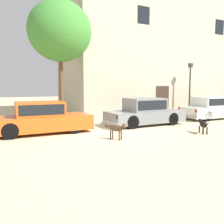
{
  "coord_description": "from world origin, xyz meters",
  "views": [
    {
      "loc": [
        -4.41,
        -9.32,
        2.05
      ],
      "look_at": [
        0.21,
        0.2,
        0.9
      ],
      "focal_mm": 37.33,
      "sensor_mm": 36.0,
      "label": 1
    }
  ],
  "objects_px": {
    "stray_dog_tan": "(203,124)",
    "acacia_tree_left": "(60,31)",
    "parked_sedan_third": "(214,108)",
    "parked_sedan_nearest": "(41,118)",
    "street_lamp": "(190,82)",
    "parked_sedan_second": "(145,112)",
    "stray_dog_spotted": "(117,128)"
  },
  "relations": [
    {
      "from": "parked_sedan_third",
      "to": "stray_dog_spotted",
      "type": "height_order",
      "value": "parked_sedan_third"
    },
    {
      "from": "parked_sedan_third",
      "to": "stray_dog_spotted",
      "type": "bearing_deg",
      "value": -159.79
    },
    {
      "from": "parked_sedan_third",
      "to": "parked_sedan_nearest",
      "type": "bearing_deg",
      "value": -177.25
    },
    {
      "from": "parked_sedan_third",
      "to": "stray_dog_tan",
      "type": "relative_size",
      "value": 5.02
    },
    {
      "from": "parked_sedan_nearest",
      "to": "street_lamp",
      "type": "height_order",
      "value": "street_lamp"
    },
    {
      "from": "parked_sedan_third",
      "to": "street_lamp",
      "type": "relative_size",
      "value": 1.29
    },
    {
      "from": "stray_dog_tan",
      "to": "street_lamp",
      "type": "distance_m",
      "value": 6.49
    },
    {
      "from": "stray_dog_spotted",
      "to": "acacia_tree_left",
      "type": "bearing_deg",
      "value": 161.67
    },
    {
      "from": "stray_dog_spotted",
      "to": "acacia_tree_left",
      "type": "relative_size",
      "value": 0.14
    },
    {
      "from": "parked_sedan_nearest",
      "to": "street_lamp",
      "type": "bearing_deg",
      "value": 8.9
    },
    {
      "from": "parked_sedan_nearest",
      "to": "stray_dog_tan",
      "type": "xyz_separation_m",
      "value": [
        6.42,
        -3.18,
        -0.27
      ]
    },
    {
      "from": "acacia_tree_left",
      "to": "parked_sedan_nearest",
      "type": "bearing_deg",
      "value": -123.51
    },
    {
      "from": "parked_sedan_second",
      "to": "stray_dog_tan",
      "type": "distance_m",
      "value": 3.24
    },
    {
      "from": "parked_sedan_nearest",
      "to": "stray_dog_spotted",
      "type": "height_order",
      "value": "parked_sedan_nearest"
    },
    {
      "from": "parked_sedan_third",
      "to": "stray_dog_spotted",
      "type": "distance_m",
      "value": 8.77
    },
    {
      "from": "stray_dog_tan",
      "to": "parked_sedan_second",
      "type": "bearing_deg",
      "value": 41.25
    },
    {
      "from": "parked_sedan_nearest",
      "to": "stray_dog_spotted",
      "type": "distance_m",
      "value": 3.6
    },
    {
      "from": "stray_dog_tan",
      "to": "acacia_tree_left",
      "type": "relative_size",
      "value": 0.14
    },
    {
      "from": "stray_dog_tan",
      "to": "acacia_tree_left",
      "type": "xyz_separation_m",
      "value": [
        -4.92,
        5.43,
        4.59
      ]
    },
    {
      "from": "stray_dog_spotted",
      "to": "acacia_tree_left",
      "type": "height_order",
      "value": "acacia_tree_left"
    },
    {
      "from": "stray_dog_tan",
      "to": "acacia_tree_left",
      "type": "distance_m",
      "value": 8.65
    },
    {
      "from": "street_lamp",
      "to": "parked_sedan_nearest",
      "type": "bearing_deg",
      "value": -170.86
    },
    {
      "from": "parked_sedan_third",
      "to": "acacia_tree_left",
      "type": "distance_m",
      "value": 10.49
    },
    {
      "from": "stray_dog_spotted",
      "to": "street_lamp",
      "type": "bearing_deg",
      "value": 89.13
    },
    {
      "from": "parked_sedan_nearest",
      "to": "parked_sedan_second",
      "type": "height_order",
      "value": "parked_sedan_second"
    },
    {
      "from": "parked_sedan_third",
      "to": "stray_dog_tan",
      "type": "xyz_separation_m",
      "value": [
        -4.39,
        -3.22,
        -0.29
      ]
    },
    {
      "from": "parked_sedan_nearest",
      "to": "parked_sedan_second",
      "type": "relative_size",
      "value": 1.03
    },
    {
      "from": "stray_dog_spotted",
      "to": "stray_dog_tan",
      "type": "distance_m",
      "value": 4.0
    },
    {
      "from": "street_lamp",
      "to": "acacia_tree_left",
      "type": "distance_m",
      "value": 9.21
    },
    {
      "from": "stray_dog_spotted",
      "to": "stray_dog_tan",
      "type": "height_order",
      "value": "stray_dog_spotted"
    },
    {
      "from": "parked_sedan_third",
      "to": "street_lamp",
      "type": "height_order",
      "value": "street_lamp"
    },
    {
      "from": "stray_dog_tan",
      "to": "acacia_tree_left",
      "type": "bearing_deg",
      "value": 65.3
    }
  ]
}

